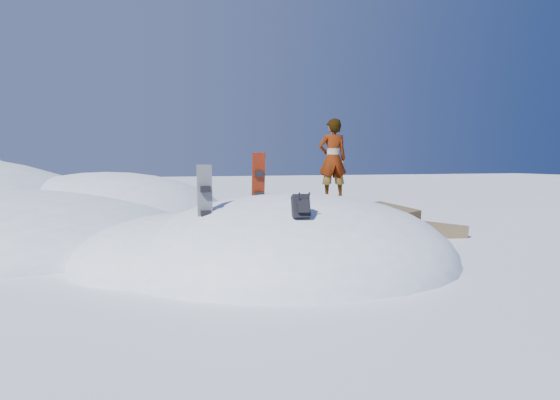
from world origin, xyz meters
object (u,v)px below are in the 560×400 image
object	(u,v)px
snowboard_red	(258,187)
person	(333,159)
backpack	(301,207)
snowboard_dark	(205,204)

from	to	relation	value
snowboard_red	person	size ratio (longest dim) A/B	0.85
snowboard_red	backpack	xyz separation A→B (m)	(0.18, -1.99, -0.25)
snowboard_red	backpack	distance (m)	2.01
snowboard_red	person	bearing A→B (deg)	0.35
backpack	snowboard_dark	bearing A→B (deg)	151.73
snowboard_dark	person	xyz separation A→B (m)	(2.89, 0.84, 0.83)
snowboard_dark	backpack	world-z (taller)	snowboard_dark
snowboard_red	snowboard_dark	world-z (taller)	snowboard_red
snowboard_red	snowboard_dark	xyz separation A→B (m)	(-1.27, -0.90, -0.25)
person	snowboard_red	bearing A→B (deg)	3.54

